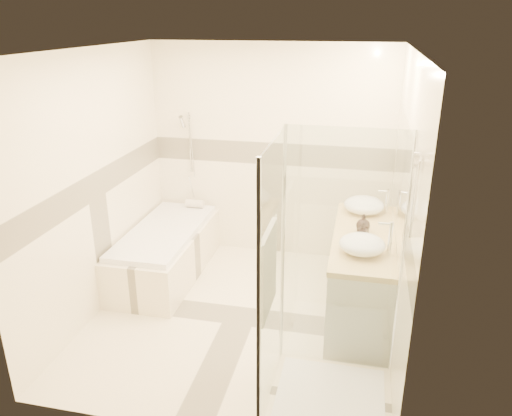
% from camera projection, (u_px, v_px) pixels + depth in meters
% --- Properties ---
extents(room, '(2.82, 3.02, 2.52)m').
position_uv_depth(room, '(245.00, 195.00, 4.44)').
color(room, '#FCEEC9').
rests_on(room, ground).
extents(bathtub, '(0.75, 1.70, 0.56)m').
position_uv_depth(bathtub, '(166.00, 249.00, 5.58)').
color(bathtub, '#FFF0CB').
rests_on(bathtub, ground).
extents(vanity, '(0.58, 1.62, 0.85)m').
position_uv_depth(vanity, '(361.00, 275.00, 4.79)').
color(vanity, white).
rests_on(vanity, ground).
extents(shower_enclosure, '(0.96, 0.93, 2.04)m').
position_uv_depth(shower_enclosure, '(318.00, 343.00, 3.66)').
color(shower_enclosure, '#FFF0CB').
rests_on(shower_enclosure, ground).
extents(vessel_sink_near, '(0.41, 0.41, 0.16)m').
position_uv_depth(vessel_sink_near, '(364.00, 205.00, 5.13)').
color(vessel_sink_near, white).
rests_on(vessel_sink_near, vanity).
extents(vessel_sink_far, '(0.39, 0.39, 0.16)m').
position_uv_depth(vessel_sink_far, '(362.00, 244.00, 4.26)').
color(vessel_sink_far, white).
rests_on(vessel_sink_far, vanity).
extents(faucet_near, '(0.11, 0.03, 0.26)m').
position_uv_depth(faucet_near, '(386.00, 200.00, 5.06)').
color(faucet_near, silver).
rests_on(faucet_near, vanity).
extents(faucet_far, '(0.13, 0.03, 0.31)m').
position_uv_depth(faucet_far, '(389.00, 236.00, 4.18)').
color(faucet_far, silver).
rests_on(faucet_far, vanity).
extents(amenity_bottle_a, '(0.11, 0.11, 0.18)m').
position_uv_depth(amenity_bottle_a, '(363.00, 231.00, 4.48)').
color(amenity_bottle_a, black).
rests_on(amenity_bottle_a, vanity).
extents(amenity_bottle_b, '(0.16, 0.16, 0.17)m').
position_uv_depth(amenity_bottle_b, '(363.00, 223.00, 4.68)').
color(amenity_bottle_b, black).
rests_on(amenity_bottle_b, vanity).
extents(folded_towels, '(0.17, 0.24, 0.07)m').
position_uv_depth(folded_towels, '(364.00, 204.00, 5.29)').
color(folded_towels, white).
rests_on(folded_towels, vanity).
extents(rolled_towel, '(0.21, 0.10, 0.10)m').
position_uv_depth(rolled_towel, '(195.00, 204.00, 6.09)').
color(rolled_towel, white).
rests_on(rolled_towel, bathtub).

